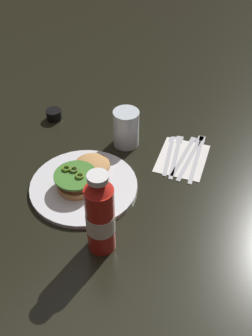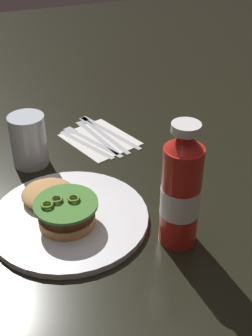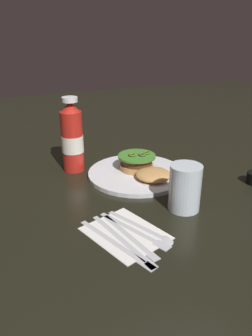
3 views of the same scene
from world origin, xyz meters
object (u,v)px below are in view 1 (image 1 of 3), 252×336
object	(u,v)px
ketchup_bottle	(100,216)
water_glass	(126,128)
steak_knife	(185,152)
dinner_plate	(84,186)
table_knife	(198,154)
condiment_cup	(54,115)
spoon_utensil	(170,148)
burger_sandwich	(82,175)
butter_knife	(192,153)
napkin	(182,158)
fork_utensil	(176,152)

from	to	relation	value
ketchup_bottle	water_glass	world-z (taller)	ketchup_bottle
ketchup_bottle	steak_knife	size ratio (longest dim) A/B	1.18
dinner_plate	table_knife	bearing A→B (deg)	-30.60
water_glass	condiment_cup	bearing A→B (deg)	98.58
ketchup_bottle	spoon_utensil	size ratio (longest dim) A/B	1.31
burger_sandwich	butter_knife	world-z (taller)	burger_sandwich
napkin	water_glass	bearing A→B (deg)	103.64
condiment_cup	napkin	world-z (taller)	condiment_cup
ketchup_bottle	butter_knife	xyz separation A→B (m)	(0.42, -0.00, -0.10)
water_glass	condiment_cup	distance (m)	0.27
table_knife	spoon_utensil	xyz separation A→B (m)	(-0.02, 0.08, 0.00)
condiment_cup	napkin	distance (m)	0.45
burger_sandwich	ketchup_bottle	distance (m)	0.23
condiment_cup	butter_knife	distance (m)	0.47
fork_utensil	spoon_utensil	distance (m)	0.02
dinner_plate	ketchup_bottle	size ratio (longest dim) A/B	1.28
burger_sandwich	water_glass	xyz separation A→B (m)	(0.21, 0.01, 0.03)
ketchup_bottle	napkin	bearing A→B (deg)	1.69
fork_utensil	spoon_utensil	xyz separation A→B (m)	(0.00, 0.02, 0.00)
dinner_plate	burger_sandwich	size ratio (longest dim) A/B	1.54
burger_sandwich	ketchup_bottle	bearing A→B (deg)	-126.50
napkin	butter_knife	world-z (taller)	butter_knife
dinner_plate	ketchup_bottle	distance (m)	0.22
table_knife	napkin	bearing A→B (deg)	142.56
condiment_cup	water_glass	bearing A→B (deg)	-81.42
condiment_cup	fork_utensil	xyz separation A→B (m)	(0.09, -0.42, -0.01)
table_knife	spoon_utensil	bearing A→B (deg)	107.18
dinner_plate	ketchup_bottle	xyz separation A→B (m)	(-0.12, -0.16, 0.10)
napkin	butter_knife	distance (m)	0.04
burger_sandwich	table_knife	world-z (taller)	burger_sandwich
dinner_plate	table_knife	world-z (taller)	dinner_plate
water_glass	napkin	distance (m)	0.19
burger_sandwich	butter_knife	xyz separation A→B (m)	(0.29, -0.18, -0.03)
spoon_utensil	water_glass	bearing A→B (deg)	114.31
dinner_plate	butter_knife	xyz separation A→B (m)	(0.30, -0.17, -0.00)
water_glass	napkin	world-z (taller)	water_glass
butter_knife	condiment_cup	bearing A→B (deg)	104.27
ketchup_bottle	spoon_utensil	bearing A→B (deg)	8.87
condiment_cup	steak_knife	bearing A→B (deg)	-76.18
ketchup_bottle	butter_knife	distance (m)	0.43
dinner_plate	napkin	distance (m)	0.31
fork_utensil	napkin	bearing A→B (deg)	-112.59
napkin	steak_knife	xyz separation A→B (m)	(0.02, 0.01, 0.00)
table_knife	steak_knife	distance (m)	0.04
burger_sandwich	condiment_cup	bearing A→B (deg)	58.22
napkin	steak_knife	distance (m)	0.03
steak_knife	spoon_utensil	size ratio (longest dim) A/B	1.11
water_glass	steak_knife	size ratio (longest dim) A/B	0.60
ketchup_bottle	condiment_cup	xyz separation A→B (m)	(0.30, 0.46, -0.09)
water_glass	condiment_cup	size ratio (longest dim) A/B	2.29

